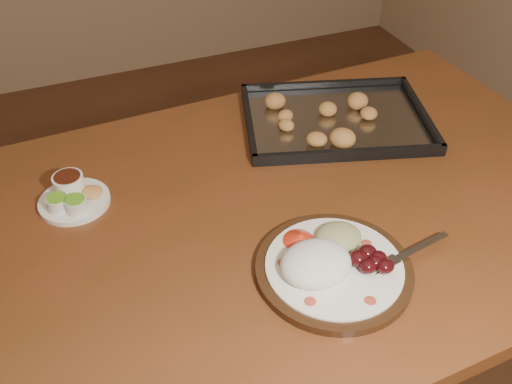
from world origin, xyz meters
name	(u,v)px	position (x,y,z in m)	size (l,w,h in m)	color
dining_table	(265,245)	(0.29, -0.14, 0.65)	(1.54, 0.96, 0.75)	brown
dinner_plate	(331,263)	(0.33, -0.33, 0.77)	(0.37, 0.28, 0.06)	black
condiment_saucer	(72,196)	(-0.06, 0.03, 0.77)	(0.14, 0.14, 0.05)	white
baking_tray	(336,118)	(0.57, 0.09, 0.76)	(0.51, 0.43, 0.05)	black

